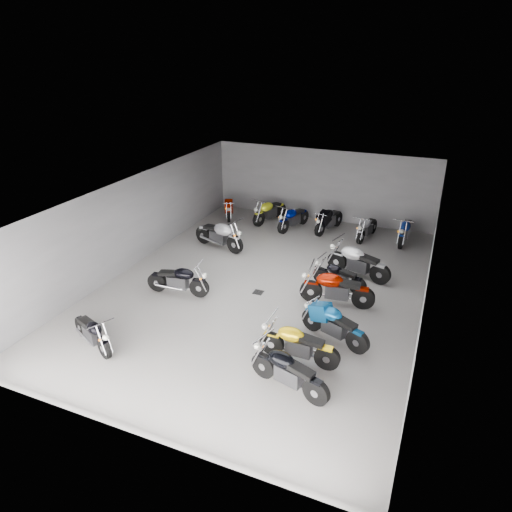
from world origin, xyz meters
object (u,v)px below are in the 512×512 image
at_px(motorcycle_left_a, 92,332).
at_px(motorcycle_right_b, 298,344).
at_px(motorcycle_back_d, 329,220).
at_px(motorcycle_back_e, 367,228).
at_px(motorcycle_back_b, 269,211).
at_px(motorcycle_left_c, 179,280).
at_px(motorcycle_right_c, 334,324).
at_px(drain_grate, 258,292).
at_px(motorcycle_right_e, 339,276).
at_px(motorcycle_back_c, 293,218).
at_px(motorcycle_back_a, 229,207).
at_px(motorcycle_right_f, 358,262).
at_px(motorcycle_right_d, 336,289).
at_px(motorcycle_right_a, 288,371).
at_px(motorcycle_left_f, 219,235).
at_px(motorcycle_back_f, 405,230).

xyz_separation_m(motorcycle_left_a, motorcycle_right_b, (5.18, 1.52, 0.05)).
distance_m(motorcycle_left_a, motorcycle_back_d, 11.16).
xyz_separation_m(motorcycle_back_d, motorcycle_back_e, (1.67, -0.20, -0.05)).
distance_m(motorcycle_back_b, motorcycle_back_d, 2.76).
height_order(motorcycle_left_c, motorcycle_right_c, motorcycle_right_c).
bearing_deg(drain_grate, motorcycle_back_b, 108.00).
distance_m(motorcycle_right_e, motorcycle_back_c, 5.48).
relative_size(motorcycle_left_c, motorcycle_back_a, 1.13).
height_order(motorcycle_right_e, motorcycle_back_d, motorcycle_back_d).
distance_m(motorcycle_right_f, motorcycle_back_a, 7.68).
height_order(motorcycle_left_c, motorcycle_back_c, motorcycle_back_c).
distance_m(drain_grate, motorcycle_right_d, 2.56).
distance_m(motorcycle_left_a, motorcycle_back_a, 10.55).
bearing_deg(motorcycle_right_c, motorcycle_back_d, 37.36).
xyz_separation_m(drain_grate, motorcycle_right_b, (2.27, -2.88, 0.50)).
bearing_deg(motorcycle_right_b, motorcycle_back_a, 36.35).
relative_size(motorcycle_right_d, motorcycle_back_b, 1.10).
bearing_deg(motorcycle_left_a, motorcycle_right_f, 164.09).
bearing_deg(motorcycle_back_c, motorcycle_left_a, 95.29).
relative_size(motorcycle_right_a, motorcycle_right_d, 0.91).
distance_m(drain_grate, motorcycle_right_c, 3.36).
distance_m(drain_grate, motorcycle_back_b, 6.57).
bearing_deg(motorcycle_back_d, motorcycle_left_f, 59.26).
height_order(motorcycle_right_a, motorcycle_back_b, motorcycle_back_b).
bearing_deg(motorcycle_right_b, motorcycle_right_c, -24.91).
distance_m(motorcycle_left_a, motorcycle_right_b, 5.40).
bearing_deg(motorcycle_back_f, motorcycle_back_a, 3.65).
xyz_separation_m(motorcycle_right_a, motorcycle_back_d, (-1.65, 10.12, 0.01)).
height_order(motorcycle_back_a, motorcycle_back_c, motorcycle_back_c).
bearing_deg(motorcycle_back_f, drain_grate, 60.99).
xyz_separation_m(motorcycle_left_f, motorcycle_right_d, (5.26, -2.48, -0.01)).
bearing_deg(motorcycle_left_a, motorcycle_left_c, -166.14).
bearing_deg(motorcycle_left_c, motorcycle_back_c, 159.92).
height_order(motorcycle_left_c, motorcycle_right_b, motorcycle_right_b).
distance_m(drain_grate, motorcycle_right_b, 3.70).
bearing_deg(motorcycle_left_f, motorcycle_back_e, 136.68).
height_order(motorcycle_left_c, motorcycle_back_d, motorcycle_back_d).
bearing_deg(motorcycle_back_c, motorcycle_left_c, 94.40).
bearing_deg(motorcycle_back_f, motorcycle_right_d, 80.01).
distance_m(motorcycle_right_e, motorcycle_back_f, 5.09).
distance_m(motorcycle_left_f, motorcycle_back_e, 6.10).
bearing_deg(motorcycle_left_a, motorcycle_right_b, 130.28).
xyz_separation_m(motorcycle_back_a, motorcycle_back_e, (6.39, -0.15, -0.00)).
bearing_deg(motorcycle_back_d, motorcycle_back_b, 13.07).
bearing_deg(motorcycle_right_a, motorcycle_back_f, 7.36).
relative_size(drain_grate, motorcycle_back_b, 0.15).
bearing_deg(motorcycle_right_e, motorcycle_right_c, -157.88).
xyz_separation_m(motorcycle_back_a, motorcycle_back_d, (4.72, 0.05, 0.04)).
height_order(drain_grate, motorcycle_back_f, motorcycle_back_f).
height_order(motorcycle_right_b, motorcycle_right_f, motorcycle_right_f).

